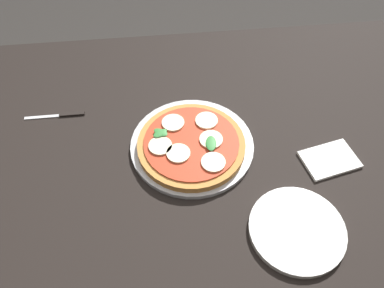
{
  "coord_description": "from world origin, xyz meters",
  "views": [
    {
      "loc": [
        0.12,
        0.63,
        1.5
      ],
      "look_at": [
        0.06,
        0.04,
        0.75
      ],
      "focal_mm": 36.11,
      "sensor_mm": 36.0,
      "label": 1
    }
  ],
  "objects_px": {
    "napkin": "(330,160)",
    "knife": "(62,115)",
    "plate_white": "(297,230)",
    "serving_tray": "(192,145)",
    "dining_table": "(211,158)",
    "pizza": "(191,144)"
  },
  "relations": [
    {
      "from": "serving_tray",
      "to": "plate_white",
      "type": "relative_size",
      "value": 1.49
    },
    {
      "from": "plate_white",
      "to": "knife",
      "type": "distance_m",
      "value": 0.66
    },
    {
      "from": "pizza",
      "to": "napkin",
      "type": "distance_m",
      "value": 0.34
    },
    {
      "from": "dining_table",
      "to": "knife",
      "type": "xyz_separation_m",
      "value": [
        0.39,
        -0.1,
        0.11
      ]
    },
    {
      "from": "plate_white",
      "to": "napkin",
      "type": "xyz_separation_m",
      "value": [
        -0.13,
        -0.17,
        -0.0
      ]
    },
    {
      "from": "serving_tray",
      "to": "napkin",
      "type": "height_order",
      "value": "serving_tray"
    },
    {
      "from": "serving_tray",
      "to": "dining_table",
      "type": "bearing_deg",
      "value": -146.72
    },
    {
      "from": "pizza",
      "to": "napkin",
      "type": "relative_size",
      "value": 2.03
    },
    {
      "from": "serving_tray",
      "to": "pizza",
      "type": "distance_m",
      "value": 0.02
    },
    {
      "from": "dining_table",
      "to": "plate_white",
      "type": "distance_m",
      "value": 0.34
    },
    {
      "from": "serving_tray",
      "to": "knife",
      "type": "distance_m",
      "value": 0.36
    },
    {
      "from": "serving_tray",
      "to": "napkin",
      "type": "distance_m",
      "value": 0.34
    },
    {
      "from": "knife",
      "to": "dining_table",
      "type": "bearing_deg",
      "value": 164.99
    },
    {
      "from": "pizza",
      "to": "dining_table",
      "type": "bearing_deg",
      "value": -141.06
    },
    {
      "from": "napkin",
      "to": "dining_table",
      "type": "bearing_deg",
      "value": -23.58
    },
    {
      "from": "dining_table",
      "to": "napkin",
      "type": "height_order",
      "value": "napkin"
    },
    {
      "from": "dining_table",
      "to": "pizza",
      "type": "height_order",
      "value": "pizza"
    },
    {
      "from": "napkin",
      "to": "knife",
      "type": "relative_size",
      "value": 0.82
    },
    {
      "from": "serving_tray",
      "to": "knife",
      "type": "relative_size",
      "value": 1.93
    },
    {
      "from": "dining_table",
      "to": "plate_white",
      "type": "relative_size",
      "value": 6.26
    },
    {
      "from": "plate_white",
      "to": "serving_tray",
      "type": "bearing_deg",
      "value": -52.3
    },
    {
      "from": "dining_table",
      "to": "plate_white",
      "type": "height_order",
      "value": "plate_white"
    }
  ]
}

